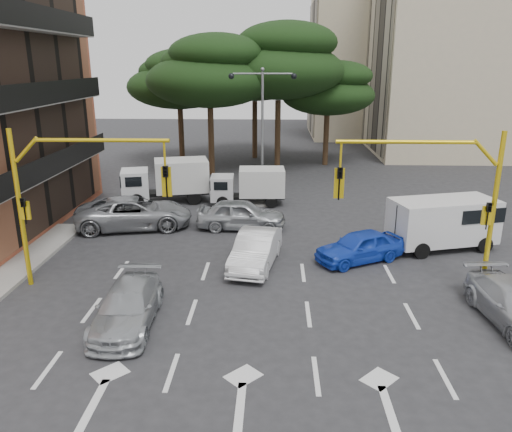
% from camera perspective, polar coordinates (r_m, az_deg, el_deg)
% --- Properties ---
extents(ground, '(120.00, 120.00, 0.00)m').
position_cam_1_polar(ground, '(17.42, -0.71, -11.02)').
color(ground, '#28282B').
rests_on(ground, ground).
extents(median_strip, '(1.40, 6.00, 0.15)m').
position_cam_1_polar(median_strip, '(32.39, 0.70, 2.62)').
color(median_strip, gray).
rests_on(median_strip, ground).
extents(apartment_beige_near, '(20.20, 12.15, 18.70)m').
position_cam_1_polar(apartment_beige_near, '(51.07, 25.38, 16.91)').
color(apartment_beige_near, beige).
rests_on(apartment_beige_near, ground).
extents(apartment_beige_far, '(16.20, 12.15, 16.70)m').
position_cam_1_polar(apartment_beige_far, '(60.56, 14.39, 16.83)').
color(apartment_beige_far, beige).
rests_on(apartment_beige_far, ground).
extents(pine_left_near, '(9.15, 9.15, 10.23)m').
position_cam_1_polar(pine_left_near, '(37.59, -5.27, 16.19)').
color(pine_left_near, '#382616').
rests_on(pine_left_near, ground).
extents(pine_center, '(9.98, 9.98, 11.16)m').
position_cam_1_polar(pine_center, '(39.28, 2.68, 17.29)').
color(pine_center, '#382616').
rests_on(pine_center, ground).
extents(pine_left_far, '(8.32, 8.32, 9.30)m').
position_cam_1_polar(pine_left_far, '(42.02, -8.74, 15.23)').
color(pine_left_far, '#382616').
rests_on(pine_left_far, ground).
extents(pine_right, '(7.49, 7.49, 8.37)m').
position_cam_1_polar(pine_right, '(41.55, 8.32, 14.27)').
color(pine_right, '#382616').
rests_on(pine_right, ground).
extents(pine_back, '(9.15, 9.15, 10.23)m').
position_cam_1_polar(pine_back, '(44.32, -0.07, 16.41)').
color(pine_back, '#382616').
rests_on(pine_back, ground).
extents(signal_mast_right, '(5.79, 0.37, 6.00)m').
position_cam_1_polar(signal_mast_right, '(18.84, 20.73, 2.72)').
color(signal_mast_right, yellow).
rests_on(signal_mast_right, ground).
extents(signal_mast_left, '(5.79, 0.37, 6.00)m').
position_cam_1_polar(signal_mast_left, '(19.41, -20.97, 3.09)').
color(signal_mast_left, yellow).
rests_on(signal_mast_left, ground).
extents(street_lamp_center, '(4.16, 0.36, 7.77)m').
position_cam_1_polar(street_lamp_center, '(31.46, 0.74, 12.09)').
color(street_lamp_center, slate).
rests_on(street_lamp_center, median_strip).
extents(car_white_hatch, '(2.26, 4.58, 1.45)m').
position_cam_1_polar(car_white_hatch, '(20.91, -0.03, -3.85)').
color(car_white_hatch, silver).
rests_on(car_white_hatch, ground).
extents(car_blue_compact, '(4.22, 3.22, 1.34)m').
position_cam_1_polar(car_blue_compact, '(21.85, 11.75, -3.43)').
color(car_blue_compact, blue).
rests_on(car_blue_compact, ground).
extents(car_silver_wagon, '(1.99, 4.51, 1.29)m').
position_cam_1_polar(car_silver_wagon, '(16.96, -14.47, -10.00)').
color(car_silver_wagon, '#A6AAAE').
rests_on(car_silver_wagon, ground).
extents(car_silver_cross_a, '(6.26, 3.82, 1.62)m').
position_cam_1_polar(car_silver_cross_a, '(26.39, -13.74, 0.36)').
color(car_silver_cross_a, '#919398').
rests_on(car_silver_cross_a, ground).
extents(car_silver_cross_b, '(4.57, 1.96, 1.54)m').
position_cam_1_polar(car_silver_cross_b, '(25.51, -1.70, 0.18)').
color(car_silver_cross_b, '#9FA3A7').
rests_on(car_silver_cross_b, ground).
extents(van_white, '(5.10, 3.29, 2.35)m').
position_cam_1_polar(van_white, '(24.32, 20.55, -0.80)').
color(van_white, silver).
rests_on(van_white, ground).
extents(box_truck_a, '(5.63, 3.39, 2.59)m').
position_cam_1_polar(box_truck_a, '(30.85, -10.22, 3.93)').
color(box_truck_a, silver).
rests_on(box_truck_a, ground).
extents(box_truck_b, '(4.53, 2.07, 2.19)m').
position_cam_1_polar(box_truck_b, '(29.88, -0.87, 3.39)').
color(box_truck_b, silver).
rests_on(box_truck_b, ground).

